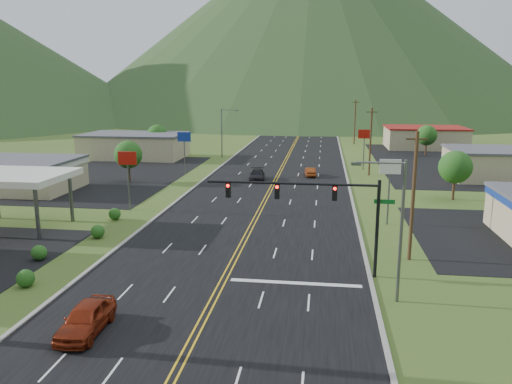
# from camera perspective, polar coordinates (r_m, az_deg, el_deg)

# --- Properties ---
(ground) EXTENTS (500.00, 500.00, 0.00)m
(ground) POSITION_cam_1_polar(r_m,az_deg,el_deg) (25.10, -9.44, -20.20)
(ground) COLOR #344819
(ground) RESTS_ON ground
(road) EXTENTS (20.00, 460.00, 0.04)m
(road) POSITION_cam_1_polar(r_m,az_deg,el_deg) (25.10, -9.44, -20.20)
(road) COLOR black
(road) RESTS_ON ground
(traffic_signal) EXTENTS (13.10, 0.43, 7.00)m
(traffic_signal) POSITION_cam_1_polar(r_m,az_deg,el_deg) (35.09, 7.28, -1.15)
(traffic_signal) COLOR black
(traffic_signal) RESTS_ON ground
(streetlight_east) EXTENTS (3.28, 0.25, 9.00)m
(streetlight_east) POSITION_cam_1_polar(r_m,az_deg,el_deg) (31.59, 15.76, -3.31)
(streetlight_east) COLOR #59595E
(streetlight_east) RESTS_ON ground
(streetlight_west) EXTENTS (3.28, 0.25, 9.00)m
(streetlight_west) POSITION_cam_1_polar(r_m,az_deg,el_deg) (92.37, -3.75, 7.11)
(streetlight_west) COLOR #59595E
(streetlight_west) RESTS_ON ground
(gas_canopy) EXTENTS (10.00, 8.00, 5.30)m
(gas_canopy) POSITION_cam_1_polar(r_m,az_deg,el_deg) (51.68, -26.06, 1.49)
(gas_canopy) COLOR white
(gas_canopy) RESTS_ON ground
(building_west_mid) EXTENTS (14.40, 10.40, 4.10)m
(building_west_mid) POSITION_cam_1_polar(r_m,az_deg,el_deg) (70.71, -25.52, 1.98)
(building_west_mid) COLOR #CAB98C
(building_west_mid) RESTS_ON ground
(building_west_far) EXTENTS (18.40, 11.40, 4.50)m
(building_west_far) POSITION_cam_1_polar(r_m,az_deg,el_deg) (95.37, -13.67, 5.19)
(building_west_far) COLOR #CAB98C
(building_west_far) RESTS_ON ground
(building_east_mid) EXTENTS (14.40, 11.40, 4.30)m
(building_east_mid) POSITION_cam_1_polar(r_m,az_deg,el_deg) (80.11, 26.15, 2.92)
(building_east_mid) COLOR #CAB98C
(building_east_mid) RESTS_ON ground
(building_east_far) EXTENTS (16.40, 12.40, 4.50)m
(building_east_far) POSITION_cam_1_polar(r_m,az_deg,el_deg) (112.76, 18.73, 5.93)
(building_east_far) COLOR #CAB98C
(building_east_far) RESTS_ON ground
(pole_sign_west_a) EXTENTS (2.00, 0.18, 6.40)m
(pole_sign_west_a) POSITION_cam_1_polar(r_m,az_deg,el_deg) (54.88, -14.47, 3.10)
(pole_sign_west_a) COLOR #59595E
(pole_sign_west_a) RESTS_ON ground
(pole_sign_west_b) EXTENTS (2.00, 0.18, 6.40)m
(pole_sign_west_b) POSITION_cam_1_polar(r_m,az_deg,el_deg) (75.52, -8.21, 5.77)
(pole_sign_west_b) COLOR #59595E
(pole_sign_west_b) RESTS_ON ground
(pole_sign_east_a) EXTENTS (2.00, 0.18, 6.40)m
(pole_sign_east_a) POSITION_cam_1_polar(r_m,az_deg,el_deg) (49.29, 15.05, 2.07)
(pole_sign_east_a) COLOR #59595E
(pole_sign_east_a) RESTS_ON ground
(pole_sign_east_b) EXTENTS (2.00, 0.18, 6.40)m
(pole_sign_east_b) POSITION_cam_1_polar(r_m,az_deg,el_deg) (80.84, 12.29, 6.04)
(pole_sign_east_b) COLOR #59595E
(pole_sign_east_b) RESTS_ON ground
(tree_west_a) EXTENTS (3.84, 3.84, 5.82)m
(tree_west_a) POSITION_cam_1_polar(r_m,az_deg,el_deg) (71.03, -14.40, 4.16)
(tree_west_a) COLOR #382314
(tree_west_a) RESTS_ON ground
(tree_west_b) EXTENTS (3.84, 3.84, 5.82)m
(tree_west_b) POSITION_cam_1_polar(r_m,az_deg,el_deg) (97.90, -11.22, 6.43)
(tree_west_b) COLOR #382314
(tree_west_b) RESTS_ON ground
(tree_east_a) EXTENTS (3.84, 3.84, 5.82)m
(tree_east_a) POSITION_cam_1_polar(r_m,az_deg,el_deg) (62.81, 21.83, 2.65)
(tree_east_a) COLOR #382314
(tree_east_a) RESTS_ON ground
(tree_east_b) EXTENTS (3.84, 3.84, 5.82)m
(tree_east_b) POSITION_cam_1_polar(r_m,az_deg,el_deg) (100.50, 18.93, 6.15)
(tree_east_b) COLOR #382314
(tree_east_b) RESTS_ON ground
(utility_pole_a) EXTENTS (1.60, 0.28, 10.00)m
(utility_pole_a) POSITION_cam_1_polar(r_m,az_deg,el_deg) (39.64, 17.53, -0.38)
(utility_pole_a) COLOR #382314
(utility_pole_a) RESTS_ON ground
(utility_pole_b) EXTENTS (1.60, 0.28, 10.00)m
(utility_pole_b) POSITION_cam_1_polar(r_m,az_deg,el_deg) (75.92, 12.95, 5.68)
(utility_pole_b) COLOR #382314
(utility_pole_b) RESTS_ON ground
(utility_pole_c) EXTENTS (1.60, 0.28, 10.00)m
(utility_pole_c) POSITION_cam_1_polar(r_m,az_deg,el_deg) (115.66, 11.24, 7.91)
(utility_pole_c) COLOR #382314
(utility_pole_c) RESTS_ON ground
(utility_pole_d) EXTENTS (1.60, 0.28, 10.00)m
(utility_pole_d) POSITION_cam_1_polar(r_m,az_deg,el_deg) (155.53, 10.39, 8.99)
(utility_pole_d) COLOR #382314
(utility_pole_d) RESTS_ON ground
(mountain_n) EXTENTS (220.00, 220.00, 85.00)m
(mountain_n) POSITION_cam_1_polar(r_m,az_deg,el_deg) (242.01, 6.48, 19.07)
(mountain_n) COLOR #203C1B
(mountain_n) RESTS_ON ground
(car_red_near) EXTENTS (2.09, 4.90, 1.65)m
(car_red_near) POSITION_cam_1_polar(r_m,az_deg,el_deg) (29.62, -18.85, -13.57)
(car_red_near) COLOR maroon
(car_red_near) RESTS_ON ground
(car_dark_mid) EXTENTS (2.61, 5.37, 1.51)m
(car_dark_mid) POSITION_cam_1_polar(r_m,az_deg,el_deg) (70.57, 0.12, 1.92)
(car_dark_mid) COLOR black
(car_dark_mid) RESTS_ON ground
(car_red_far) EXTENTS (1.81, 4.06, 1.30)m
(car_red_far) POSITION_cam_1_polar(r_m,az_deg,el_deg) (74.28, 6.22, 2.28)
(car_red_far) COLOR maroon
(car_red_far) RESTS_ON ground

